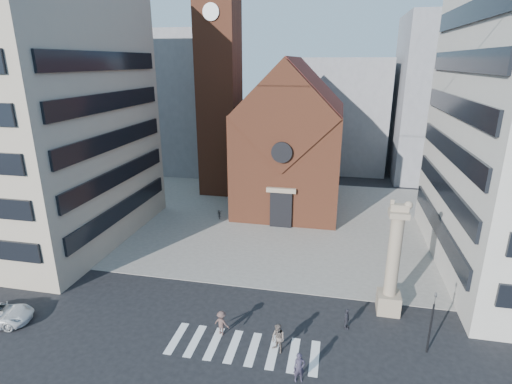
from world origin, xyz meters
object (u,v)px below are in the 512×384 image
pedestrian_0 (299,368)px  pedestrian_1 (278,339)px  pedestrian_2 (347,319)px  scooter_0 (219,213)px  lion_column (392,269)px  traffic_light (431,321)px

pedestrian_0 → pedestrian_1: (-1.54, 2.16, 0.05)m
pedestrian_2 → scooter_0: size_ratio=0.80×
lion_column → pedestrian_1: (-7.22, -5.89, -2.48)m
lion_column → pedestrian_0: bearing=-125.2°
lion_column → pedestrian_1: 9.64m
traffic_light → pedestrian_2: (-4.99, 1.37, -1.53)m
lion_column → scooter_0: lion_column is taller
lion_column → pedestrian_2: bearing=-138.7°
traffic_light → pedestrian_2: 5.39m
pedestrian_1 → scooter_0: size_ratio=1.03×
traffic_light → lion_column: bearing=116.5°
lion_column → scooter_0: size_ratio=4.57×
pedestrian_1 → pedestrian_2: pedestrian_1 is taller
traffic_light → scooter_0: size_ratio=2.26×
pedestrian_1 → pedestrian_2: bearing=73.4°
pedestrian_0 → pedestrian_2: 6.04m
pedestrian_0 → pedestrian_2: pedestrian_0 is taller
lion_column → traffic_light: lion_column is taller
lion_column → pedestrian_0: (-5.68, -8.04, -2.53)m
scooter_0 → pedestrian_2: bearing=-70.8°
pedestrian_2 → scooter_0: (-14.46, 17.82, -0.21)m
traffic_light → pedestrian_1: (-9.21, -1.89, -1.31)m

